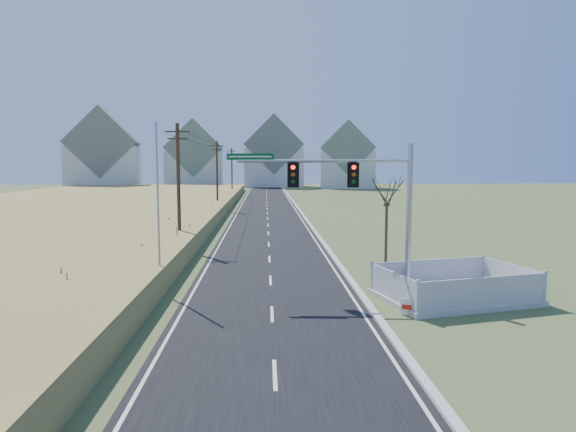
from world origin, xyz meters
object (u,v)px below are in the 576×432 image
object	(u,v)px
open_sign	(407,307)
bare_tree	(387,190)
traffic_signal_mast	(369,202)
fence_enclosure	(454,293)
flagpole	(159,226)

from	to	relation	value
open_sign	bare_tree	distance (m)	11.12
traffic_signal_mast	fence_enclosure	distance (m)	5.64
open_sign	flagpole	world-z (taller)	flagpole
traffic_signal_mast	flagpole	world-z (taller)	flagpole
open_sign	traffic_signal_mast	bearing A→B (deg)	124.19
traffic_signal_mast	open_sign	distance (m)	5.58
open_sign	bare_tree	world-z (taller)	bare_tree
flagpole	traffic_signal_mast	bearing A→B (deg)	-2.85
fence_enclosure	flagpole	world-z (taller)	flagpole
flagpole	fence_enclosure	bearing A→B (deg)	-8.33
traffic_signal_mast	open_sign	xyz separation A→B (m)	(0.84, -3.79, -4.00)
bare_tree	traffic_signal_mast	bearing A→B (deg)	-110.28
fence_enclosure	flagpole	distance (m)	14.01
fence_enclosure	flagpole	bearing A→B (deg)	157.70
open_sign	bare_tree	xyz separation A→B (m)	(1.52, 10.17, 4.22)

